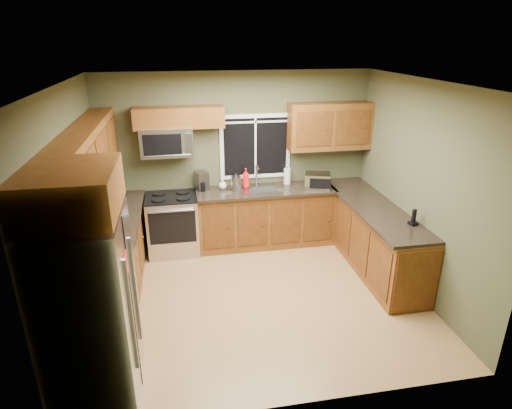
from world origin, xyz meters
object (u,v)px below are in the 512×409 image
object	(u,v)px
microwave	(167,142)
toaster_oven	(317,181)
kettle	(236,183)
refrigerator	(91,312)
coffee_maker	(202,182)
cordless_phone	(413,220)
paper_towel_roll	(287,176)
soap_bottle_c	(223,184)
soap_bottle_a	(246,178)
range	(173,224)

from	to	relation	value
microwave	toaster_oven	size ratio (longest dim) A/B	1.67
kettle	refrigerator	bearing A→B (deg)	-121.00
kettle	microwave	bearing A→B (deg)	174.62
coffee_maker	cordless_phone	bearing A→B (deg)	-35.33
paper_towel_roll	microwave	bearing A→B (deg)	-177.80
kettle	cordless_phone	size ratio (longest dim) A/B	1.32
cordless_phone	microwave	bearing A→B (deg)	149.65
toaster_oven	soap_bottle_c	distance (m)	1.48
refrigerator	toaster_oven	bearing A→B (deg)	42.31
refrigerator	cordless_phone	distance (m)	3.89
refrigerator	coffee_maker	distance (m)	3.17
soap_bottle_a	toaster_oven	bearing A→B (deg)	-12.43
cordless_phone	soap_bottle_c	bearing A→B (deg)	141.39
soap_bottle_c	refrigerator	bearing A→B (deg)	-117.08
toaster_oven	soap_bottle_a	distance (m)	1.12
soap_bottle_c	cordless_phone	distance (m)	2.85
refrigerator	soap_bottle_a	world-z (taller)	refrigerator
range	coffee_maker	size ratio (longest dim) A/B	3.31
refrigerator	range	size ratio (longest dim) A/B	1.92
toaster_oven	kettle	distance (m)	1.27
range	kettle	bearing A→B (deg)	2.40
soap_bottle_a	cordless_phone	world-z (taller)	soap_bottle_a
toaster_oven	coffee_maker	size ratio (longest dim) A/B	1.60
paper_towel_roll	soap_bottle_a	world-z (taller)	soap_bottle_a
refrigerator	cordless_phone	world-z (taller)	refrigerator
toaster_oven	kettle	bearing A→B (deg)	174.42
paper_towel_roll	soap_bottle_c	size ratio (longest dim) A/B	1.78
refrigerator	range	bearing A→B (deg)	76.03
coffee_maker	paper_towel_roll	xyz separation A→B (m)	(1.37, 0.04, -0.00)
kettle	cordless_phone	xyz separation A→B (m)	(2.03, -1.68, -0.06)
coffee_maker	kettle	xyz separation A→B (m)	(0.52, -0.13, -0.01)
range	cordless_phone	size ratio (longest dim) A/B	4.48
coffee_maker	cordless_phone	xyz separation A→B (m)	(2.55, -1.81, -0.07)
toaster_oven	cordless_phone	world-z (taller)	toaster_oven
refrigerator	paper_towel_roll	size ratio (longest dim) A/B	6.33
kettle	cordless_phone	distance (m)	2.64
refrigerator	kettle	bearing A→B (deg)	59.00
microwave	toaster_oven	bearing A→B (deg)	-5.50
microwave	kettle	world-z (taller)	microwave
cordless_phone	refrigerator	bearing A→B (deg)	-163.08
coffee_maker	soap_bottle_a	distance (m)	0.69
range	soap_bottle_a	bearing A→B (deg)	7.76
kettle	soap_bottle_c	world-z (taller)	kettle
soap_bottle_a	paper_towel_roll	bearing A→B (deg)	4.03
range	soap_bottle_c	distance (m)	0.98
microwave	paper_towel_roll	distance (m)	1.97
toaster_oven	paper_towel_roll	world-z (taller)	paper_towel_roll
refrigerator	coffee_maker	size ratio (longest dim) A/B	6.35
toaster_oven	cordless_phone	xyz separation A→B (m)	(0.77, -1.56, -0.06)
range	paper_towel_roll	xyz separation A→B (m)	(1.85, 0.21, 0.60)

